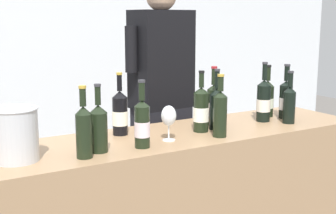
% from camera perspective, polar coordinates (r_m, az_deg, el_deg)
% --- Properties ---
extents(wall_back, '(8.00, 0.10, 2.80)m').
position_cam_1_polar(wall_back, '(4.80, -16.37, 9.11)').
color(wall_back, silver).
rests_on(wall_back, ground_plane).
extents(wine_bottle_0, '(0.08, 0.08, 0.34)m').
position_cam_1_polar(wine_bottle_0, '(2.68, 5.59, 0.33)').
color(wine_bottle_0, black).
rests_on(wine_bottle_0, counter).
extents(wine_bottle_1, '(0.07, 0.07, 0.32)m').
position_cam_1_polar(wine_bottle_1, '(2.20, -3.18, -2.02)').
color(wine_bottle_1, black).
rests_on(wine_bottle_1, counter).
extents(wine_bottle_2, '(0.07, 0.07, 0.33)m').
position_cam_1_polar(wine_bottle_2, '(2.41, 6.38, -0.62)').
color(wine_bottle_2, black).
rests_on(wine_bottle_2, counter).
extents(wine_bottle_3, '(0.07, 0.07, 0.31)m').
position_cam_1_polar(wine_bottle_3, '(2.80, 14.59, 0.46)').
color(wine_bottle_3, black).
rests_on(wine_bottle_3, counter).
extents(wine_bottle_4, '(0.08, 0.08, 0.33)m').
position_cam_1_polar(wine_bottle_4, '(2.57, 5.95, -0.05)').
color(wine_bottle_4, black).
rests_on(wine_bottle_4, counter).
extents(wine_bottle_5, '(0.08, 0.08, 0.33)m').
position_cam_1_polar(wine_bottle_5, '(2.45, -5.89, -0.75)').
color(wine_bottle_5, black).
rests_on(wine_bottle_5, counter).
extents(wine_bottle_6, '(0.08, 0.08, 0.33)m').
position_cam_1_polar(wine_bottle_6, '(2.93, 14.18, 0.94)').
color(wine_bottle_6, black).
rests_on(wine_bottle_6, counter).
extents(wine_bottle_7, '(0.08, 0.08, 0.33)m').
position_cam_1_polar(wine_bottle_7, '(2.51, 4.06, -0.34)').
color(wine_bottle_7, black).
rests_on(wine_bottle_7, counter).
extents(wine_bottle_8, '(0.08, 0.08, 0.32)m').
position_cam_1_polar(wine_bottle_8, '(2.15, -8.47, -2.42)').
color(wine_bottle_8, black).
rests_on(wine_bottle_8, counter).
extents(wine_bottle_9, '(0.07, 0.07, 0.32)m').
position_cam_1_polar(wine_bottle_9, '(2.07, -10.24, -2.78)').
color(wine_bottle_9, black).
rests_on(wine_bottle_9, counter).
extents(wine_bottle_10, '(0.08, 0.08, 0.32)m').
position_cam_1_polar(wine_bottle_10, '(2.96, 12.02, 1.06)').
color(wine_bottle_10, black).
rests_on(wine_bottle_10, counter).
extents(wine_bottle_11, '(0.08, 0.08, 0.35)m').
position_cam_1_polar(wine_bottle_11, '(2.82, 11.56, 0.78)').
color(wine_bottle_11, black).
rests_on(wine_bottle_11, counter).
extents(wine_glass, '(0.08, 0.08, 0.18)m').
position_cam_1_polar(wine_glass, '(2.32, 0.09, -1.22)').
color(wine_glass, silver).
rests_on(wine_glass, counter).
extents(ice_bucket, '(0.20, 0.20, 0.23)m').
position_cam_1_polar(ice_bucket, '(2.10, -18.14, -3.17)').
color(ice_bucket, silver).
rests_on(ice_bucket, counter).
extents(person_server, '(0.54, 0.28, 1.75)m').
position_cam_1_polar(person_server, '(3.15, -0.81, -1.10)').
color(person_server, black).
rests_on(person_server, ground_plane).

